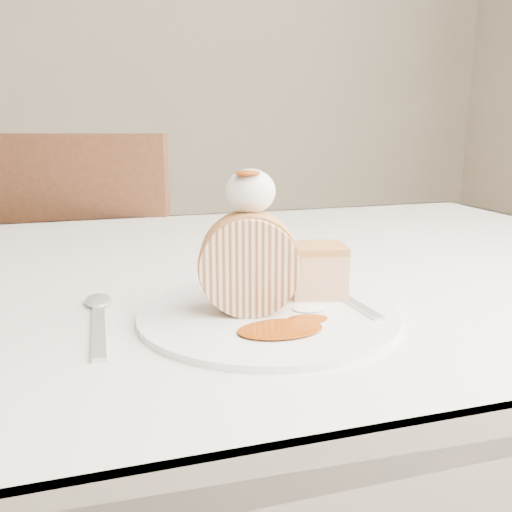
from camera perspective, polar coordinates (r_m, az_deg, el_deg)
name	(u,v)px	position (r m, az deg, el deg)	size (l,w,h in m)	color
table	(221,327)	(0.83, -3.50, -7.13)	(1.40, 0.90, 0.75)	silver
chair_far	(93,298)	(1.45, -15.96, -4.07)	(0.56, 0.56, 0.92)	brown
plate	(268,315)	(0.60, 1.21, -5.89)	(0.27, 0.27, 0.01)	white
roulade_slice	(249,264)	(0.58, -0.65, -0.80)	(0.10, 0.10, 0.05)	beige
cake_chunk	(318,273)	(0.65, 6.19, -1.72)	(0.06, 0.05, 0.05)	#BD8747
whipped_cream	(250,191)	(0.59, -0.57, 6.49)	(0.05, 0.05, 0.05)	white
caramel_drizzle	(248,167)	(0.57, -0.82, 8.87)	(0.03, 0.02, 0.01)	#8A3405
caramel_pool	(280,329)	(0.54, 2.45, -7.28)	(0.08, 0.05, 0.00)	#8A3405
fork	(352,302)	(0.63, 9.59, -4.57)	(0.02, 0.16, 0.00)	silver
spoon	(99,331)	(0.58, -15.45, -7.28)	(0.03, 0.17, 0.00)	silver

